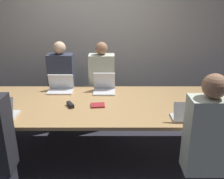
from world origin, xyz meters
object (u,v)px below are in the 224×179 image
laptop_far_center (105,86)px  laptop_far_midleft (62,86)px  laptop_near_right (188,115)px  stapler (71,105)px  person_far_midleft (63,86)px  person_far_center (103,87)px  laptop_near_left (2,111)px  cup_near_right (209,114)px  person_near_right (206,148)px

laptop_far_center → laptop_far_midleft: bearing=178.8°
laptop_near_right → stapler: size_ratio=2.07×
laptop_near_right → person_far_midleft: size_ratio=0.22×
person_far_center → laptop_far_center: bearing=-83.1°
laptop_near_left → cup_near_right: 2.35m
laptop_near_right → person_far_midleft: bearing=-39.7°
person_near_right → person_far_center: bearing=-59.4°
laptop_near_left → stapler: bearing=-157.9°
laptop_near_right → laptop_far_center: laptop_far_center is taller
laptop_near_right → person_near_right: (0.07, -0.45, -0.13)m
laptop_far_midleft → person_far_center: 0.72m
person_far_midleft → person_near_right: bearing=-46.7°
cup_near_right → person_far_center: (-1.25, 1.24, -0.12)m
laptop_near_right → stapler: bearing=-15.3°
person_near_right → cup_near_right: size_ratio=16.14×
laptop_near_right → laptop_far_center: size_ratio=1.00×
cup_near_right → laptop_far_center: laptop_far_center is taller
laptop_near_right → laptop_far_midleft: laptop_far_midleft is taller
laptop_far_center → person_far_center: size_ratio=0.22×
person_near_right → cup_near_right: bearing=-110.6°
person_far_center → cup_near_right: bearing=-44.7°
person_near_right → person_far_center: (-1.05, 1.77, -0.02)m
person_near_right → person_far_midleft: 2.48m
laptop_far_center → person_far_midleft: bearing=147.3°
stapler → person_far_midleft: bearing=75.3°
laptop_near_left → person_far_midleft: size_ratio=0.24×
laptop_near_left → laptop_far_center: size_ratio=1.08×
person_far_center → person_far_midleft: bearing=177.0°
person_far_midleft → laptop_far_center: person_far_midleft is taller
laptop_far_midleft → laptop_far_center: size_ratio=1.17×
laptop_far_midleft → stapler: size_ratio=2.41×
laptop_far_midleft → stapler: 0.60m
laptop_near_right → stapler: (-1.34, 0.37, -0.04)m
laptop_near_right → laptop_far_center: (-0.93, 0.91, 0.01)m
laptop_near_right → person_near_right: bearing=98.3°
cup_near_right → laptop_far_midleft: (-1.83, 0.83, 0.03)m
laptop_far_center → stapler: size_ratio=2.06×
cup_near_right → stapler: cup_near_right is taller
laptop_far_midleft → person_far_midleft: person_far_midleft is taller
laptop_near_left → person_near_right: size_ratio=0.23×
laptop_near_left → person_far_center: 1.67m
laptop_far_midleft → person_far_midleft: 0.47m
person_far_midleft → laptop_far_midleft: bearing=-81.0°
person_far_midleft → laptop_near_left: bearing=-109.0°
laptop_near_left → cup_near_right: laptop_near_left is taller
laptop_far_midleft → stapler: bearing=-67.8°
laptop_far_midleft → person_far_center: person_far_center is taller
laptop_near_left → stapler: (0.74, 0.30, -0.05)m
cup_near_right → laptop_far_midleft: size_ratio=0.24×
laptop_near_left → person_far_midleft: 1.37m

